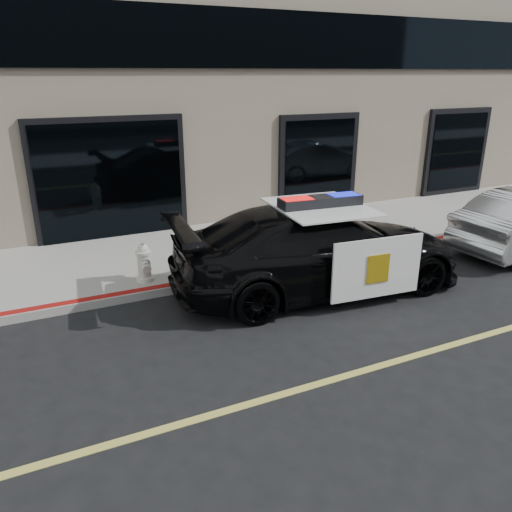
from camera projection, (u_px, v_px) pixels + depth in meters
name	position (u px, v px, depth m)	size (l,w,h in m)	color
ground	(301.00, 389.00, 6.31)	(120.00, 120.00, 0.00)	black
sidewalk_n	(179.00, 255.00, 10.74)	(60.00, 3.50, 0.15)	gray
police_car	(319.00, 249.00, 8.98)	(3.11, 5.72, 1.75)	black
fire_hydrant	(144.00, 263.00, 9.10)	(0.33, 0.45, 0.72)	silver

